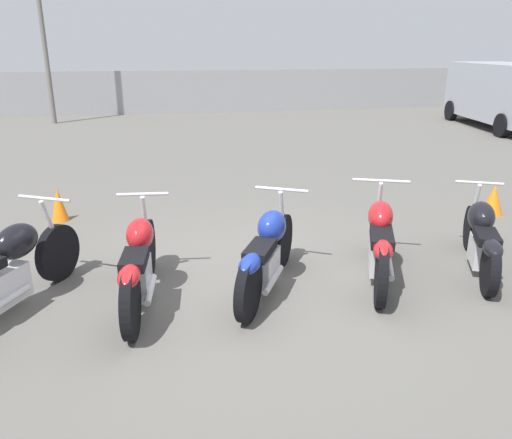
{
  "coord_description": "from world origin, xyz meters",
  "views": [
    {
      "loc": [
        -1.05,
        -5.18,
        2.56
      ],
      "look_at": [
        0.0,
        0.22,
        0.65
      ],
      "focal_mm": 35.0,
      "sensor_mm": 36.0,
      "label": 1
    }
  ],
  "objects_px": {
    "motorcycle_slot_2": "(267,253)",
    "motorcycle_slot_3": "(380,241)",
    "traffic_cone_near": "(493,200)",
    "traffic_cone_far": "(59,205)",
    "motorcycle_slot_4": "(482,237)",
    "motorcycle_slot_1": "(139,264)",
    "parked_van": "(505,92)",
    "motorcycle_slot_0": "(5,271)"
  },
  "relations": [
    {
      "from": "motorcycle_slot_4",
      "to": "traffic_cone_far",
      "type": "bearing_deg",
      "value": 176.66
    },
    {
      "from": "motorcycle_slot_4",
      "to": "motorcycle_slot_0",
      "type": "bearing_deg",
      "value": -154.74
    },
    {
      "from": "motorcycle_slot_1",
      "to": "traffic_cone_far",
      "type": "bearing_deg",
      "value": 119.92
    },
    {
      "from": "motorcycle_slot_0",
      "to": "traffic_cone_far",
      "type": "height_order",
      "value": "motorcycle_slot_0"
    },
    {
      "from": "motorcycle_slot_4",
      "to": "parked_van",
      "type": "bearing_deg",
      "value": 78.2
    },
    {
      "from": "motorcycle_slot_2",
      "to": "motorcycle_slot_4",
      "type": "distance_m",
      "value": 2.62
    },
    {
      "from": "traffic_cone_near",
      "to": "motorcycle_slot_0",
      "type": "bearing_deg",
      "value": -164.58
    },
    {
      "from": "traffic_cone_near",
      "to": "motorcycle_slot_4",
      "type": "bearing_deg",
      "value": -128.91
    },
    {
      "from": "motorcycle_slot_2",
      "to": "traffic_cone_near",
      "type": "distance_m",
      "value": 4.54
    },
    {
      "from": "traffic_cone_near",
      "to": "traffic_cone_far",
      "type": "distance_m",
      "value": 6.85
    },
    {
      "from": "motorcycle_slot_1",
      "to": "motorcycle_slot_2",
      "type": "bearing_deg",
      "value": 6.81
    },
    {
      "from": "motorcycle_slot_3",
      "to": "motorcycle_slot_2",
      "type": "bearing_deg",
      "value": -156.21
    },
    {
      "from": "motorcycle_slot_4",
      "to": "traffic_cone_near",
      "type": "xyz_separation_m",
      "value": [
        1.51,
        1.87,
        -0.18
      ]
    },
    {
      "from": "motorcycle_slot_1",
      "to": "motorcycle_slot_4",
      "type": "relative_size",
      "value": 1.13
    },
    {
      "from": "motorcycle_slot_2",
      "to": "motorcycle_slot_3",
      "type": "bearing_deg",
      "value": 29.75
    },
    {
      "from": "motorcycle_slot_0",
      "to": "motorcycle_slot_2",
      "type": "distance_m",
      "value": 2.66
    },
    {
      "from": "motorcycle_slot_0",
      "to": "motorcycle_slot_2",
      "type": "xyz_separation_m",
      "value": [
        2.66,
        -0.03,
        -0.01
      ]
    },
    {
      "from": "motorcycle_slot_4",
      "to": "motorcycle_slot_3",
      "type": "bearing_deg",
      "value": -155.42
    },
    {
      "from": "motorcycle_slot_4",
      "to": "traffic_cone_far",
      "type": "xyz_separation_m",
      "value": [
        -5.27,
        2.87,
        -0.16
      ]
    },
    {
      "from": "motorcycle_slot_1",
      "to": "traffic_cone_near",
      "type": "distance_m",
      "value": 5.81
    },
    {
      "from": "motorcycle_slot_2",
      "to": "parked_van",
      "type": "relative_size",
      "value": 0.36
    },
    {
      "from": "motorcycle_slot_3",
      "to": "motorcycle_slot_4",
      "type": "relative_size",
      "value": 1.06
    },
    {
      "from": "motorcycle_slot_1",
      "to": "motorcycle_slot_2",
      "type": "xyz_separation_m",
      "value": [
        1.36,
        0.02,
        0.0
      ]
    },
    {
      "from": "motorcycle_slot_0",
      "to": "motorcycle_slot_2",
      "type": "height_order",
      "value": "motorcycle_slot_0"
    },
    {
      "from": "motorcycle_slot_0",
      "to": "parked_van",
      "type": "bearing_deg",
      "value": 65.59
    },
    {
      "from": "traffic_cone_near",
      "to": "traffic_cone_far",
      "type": "relative_size",
      "value": 0.93
    },
    {
      "from": "traffic_cone_far",
      "to": "motorcycle_slot_1",
      "type": "bearing_deg",
      "value": -66.03
    },
    {
      "from": "motorcycle_slot_2",
      "to": "parked_van",
      "type": "height_order",
      "value": "parked_van"
    },
    {
      "from": "motorcycle_slot_0",
      "to": "motorcycle_slot_3",
      "type": "height_order",
      "value": "motorcycle_slot_3"
    },
    {
      "from": "motorcycle_slot_2",
      "to": "traffic_cone_near",
      "type": "bearing_deg",
      "value": 52.52
    },
    {
      "from": "motorcycle_slot_1",
      "to": "parked_van",
      "type": "height_order",
      "value": "parked_van"
    },
    {
      "from": "motorcycle_slot_3",
      "to": "parked_van",
      "type": "distance_m",
      "value": 13.3
    },
    {
      "from": "motorcycle_slot_1",
      "to": "motorcycle_slot_4",
      "type": "xyz_separation_m",
      "value": [
        3.97,
        0.05,
        -0.02
      ]
    },
    {
      "from": "motorcycle_slot_0",
      "to": "motorcycle_slot_2",
      "type": "relative_size",
      "value": 1.08
    },
    {
      "from": "motorcycle_slot_1",
      "to": "traffic_cone_near",
      "type": "height_order",
      "value": "motorcycle_slot_1"
    },
    {
      "from": "traffic_cone_near",
      "to": "parked_van",
      "type": "bearing_deg",
      "value": 53.4
    },
    {
      "from": "traffic_cone_near",
      "to": "traffic_cone_far",
      "type": "xyz_separation_m",
      "value": [
        -6.78,
        1.0,
        0.02
      ]
    },
    {
      "from": "motorcycle_slot_2",
      "to": "parked_van",
      "type": "bearing_deg",
      "value": 72.39
    },
    {
      "from": "motorcycle_slot_3",
      "to": "traffic_cone_near",
      "type": "relative_size",
      "value": 3.96
    },
    {
      "from": "motorcycle_slot_0",
      "to": "parked_van",
      "type": "height_order",
      "value": "parked_van"
    },
    {
      "from": "motorcycle_slot_4",
      "to": "parked_van",
      "type": "xyz_separation_m",
      "value": [
        7.51,
        9.96,
        0.72
      ]
    },
    {
      "from": "motorcycle_slot_2",
      "to": "motorcycle_slot_3",
      "type": "xyz_separation_m",
      "value": [
        1.32,
        0.05,
        0.02
      ]
    }
  ]
}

